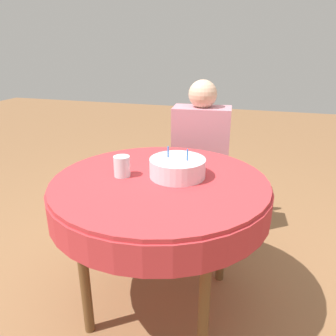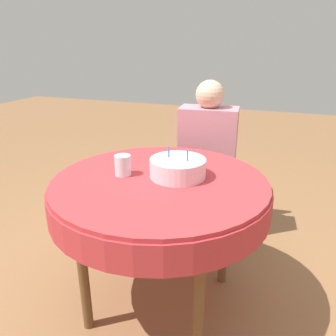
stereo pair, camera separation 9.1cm
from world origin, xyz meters
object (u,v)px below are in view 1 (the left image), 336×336
drinking_glass (122,166)px  birthday_cake (177,168)px  chair (201,167)px  person (201,147)px

drinking_glass → birthday_cake: bearing=15.3°
birthday_cake → drinking_glass: 0.28m
chair → drinking_glass: bearing=-110.0°
person → drinking_glass: person is taller
person → drinking_glass: (-0.24, -0.81, 0.12)m
person → birthday_cake: person is taller
person → chair: bearing=90.0°
person → drinking_glass: size_ratio=11.23×
person → birthday_cake: size_ratio=4.16×
drinking_glass → person: bearing=73.3°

